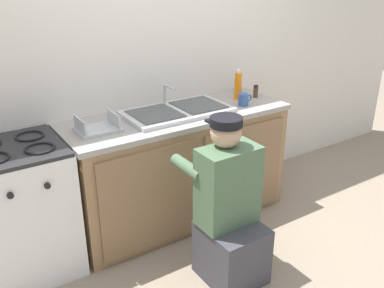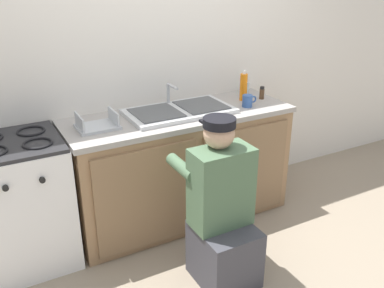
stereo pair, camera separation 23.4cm
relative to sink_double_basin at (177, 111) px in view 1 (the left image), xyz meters
name	(u,v)px [view 1 (the left image)]	position (x,y,z in m)	size (l,w,h in m)	color
ground_plane	(199,232)	(0.00, -0.30, -0.92)	(12.00, 12.00, 0.00)	gray
back_wall	(154,58)	(0.00, 0.35, 0.33)	(6.00, 0.10, 2.50)	silver
counter_cabinet	(179,169)	(0.00, -0.01, -0.49)	(1.72, 0.62, 0.86)	#997551
countertop	(178,116)	(0.00, 0.00, -0.04)	(1.76, 0.62, 0.04)	#9E9993
sink_double_basin	(177,111)	(0.00, 0.00, 0.00)	(0.80, 0.44, 0.19)	silver
stove_range	(24,210)	(-1.19, 0.00, -0.46)	(0.59, 0.62, 0.91)	white
plumber_person	(229,215)	(-0.11, -0.79, -0.45)	(0.42, 0.61, 1.10)	#3F3F47
coffee_mug	(244,100)	(0.54, -0.12, 0.03)	(0.13, 0.08, 0.09)	#335699
soap_bottle_orange	(238,86)	(0.61, 0.04, 0.09)	(0.06, 0.06, 0.25)	orange
water_glass	(238,87)	(0.74, 0.19, 0.03)	(0.06, 0.06, 0.10)	#ADC6CC
spice_bottle_pepper	(256,91)	(0.77, -0.01, 0.03)	(0.04, 0.04, 0.10)	#513823
dish_rack_tray	(98,127)	(-0.64, -0.02, 0.01)	(0.28, 0.22, 0.11)	#B2B7BC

